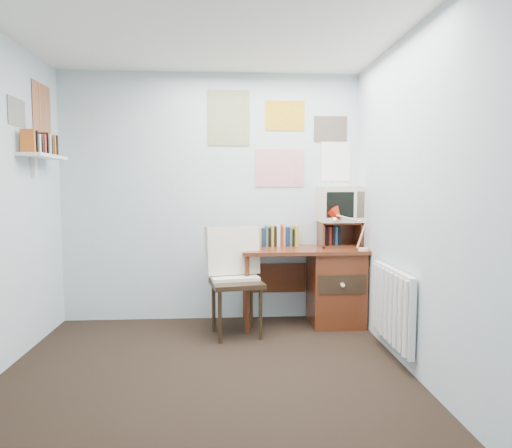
{
  "coord_description": "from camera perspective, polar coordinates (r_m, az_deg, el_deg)",
  "views": [
    {
      "loc": [
        0.15,
        -2.92,
        1.37
      ],
      "look_at": [
        0.4,
        0.92,
        1.05
      ],
      "focal_mm": 32.0,
      "sensor_mm": 36.0,
      "label": 1
    }
  ],
  "objects": [
    {
      "name": "right_wall",
      "position": [
        3.22,
        21.1,
        2.35
      ],
      "size": [
        0.02,
        3.5,
        2.5
      ],
      "primitive_type": "cube",
      "color": "silver",
      "rests_on": "ground"
    },
    {
      "name": "back_wall",
      "position": [
        4.67,
        -5.61,
        3.29
      ],
      "size": [
        3.0,
        0.02,
        2.5
      ],
      "primitive_type": "cube",
      "color": "silver",
      "rests_on": "ground"
    },
    {
      "name": "desk",
      "position": [
        4.61,
        9.19,
        -7.34
      ],
      "size": [
        1.2,
        0.55,
        0.76
      ],
      "color": "#622A16",
      "rests_on": "ground"
    },
    {
      "name": "desk_lamp",
      "position": [
        4.39,
        13.34,
        -0.95
      ],
      "size": [
        0.3,
        0.28,
        0.36
      ],
      "primitive_type": "cube",
      "rotation": [
        0.0,
        0.0,
        0.3
      ],
      "color": "red",
      "rests_on": "desk"
    },
    {
      "name": "ground",
      "position": [
        3.22,
        -6.46,
        -20.37
      ],
      "size": [
        3.5,
        3.5,
        0.0
      ],
      "primitive_type": "plane",
      "color": "black",
      "rests_on": "ground"
    },
    {
      "name": "crt_tv",
      "position": [
        4.67,
        10.4,
        2.67
      ],
      "size": [
        0.42,
        0.39,
        0.39
      ],
      "primitive_type": "cube",
      "rotation": [
        0.0,
        0.0,
        0.04
      ],
      "color": "beige",
      "rests_on": "tv_riser"
    },
    {
      "name": "ceiling",
      "position": [
        3.13,
        -6.93,
        25.93
      ],
      "size": [
        3.0,
        3.5,
        0.02
      ],
      "primitive_type": "cube",
      "color": "white",
      "rests_on": "back_wall"
    },
    {
      "name": "posters_left",
      "position": [
        4.38,
        -26.41,
        12.56
      ],
      "size": [
        0.01,
        0.7,
        0.6
      ],
      "primitive_type": "cube",
      "color": "white",
      "rests_on": "left_wall"
    },
    {
      "name": "radiator",
      "position": [
        3.83,
        16.66,
        -9.79
      ],
      "size": [
        0.09,
        0.8,
        0.6
      ],
      "primitive_type": "cube",
      "color": "white",
      "rests_on": "right_wall"
    },
    {
      "name": "tv_riser",
      "position": [
        4.67,
        10.38,
        -1.25
      ],
      "size": [
        0.4,
        0.3,
        0.25
      ],
      "primitive_type": "cube",
      "color": "#622A16",
      "rests_on": "desk"
    },
    {
      "name": "posters_back",
      "position": [
        4.72,
        3.01,
        10.62
      ],
      "size": [
        1.2,
        0.01,
        0.9
      ],
      "primitive_type": "cube",
      "color": "white",
      "rests_on": "back_wall"
    },
    {
      "name": "book_row",
      "position": [
        4.63,
        2.59,
        -1.42
      ],
      "size": [
        0.6,
        0.14,
        0.22
      ],
      "primitive_type": "cube",
      "color": "#622A16",
      "rests_on": "desk"
    },
    {
      "name": "wall_shelf",
      "position": [
        4.31,
        -25.06,
        7.67
      ],
      "size": [
        0.2,
        0.62,
        0.24
      ],
      "primitive_type": "cube",
      "color": "white",
      "rests_on": "left_wall"
    },
    {
      "name": "desk_chair",
      "position": [
        4.19,
        -2.48,
        -7.43
      ],
      "size": [
        0.57,
        0.56,
        0.97
      ],
      "primitive_type": "cube",
      "rotation": [
        0.0,
        0.0,
        0.19
      ],
      "color": "black",
      "rests_on": "ground"
    }
  ]
}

